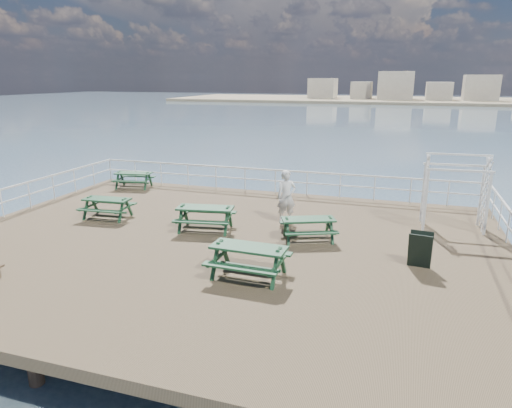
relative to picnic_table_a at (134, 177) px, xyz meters
The scene contains 11 objects.
ground 8.89m from the picnic_table_a, 40.29° to the right, with size 18.00×14.00×0.30m, color brown.
sea_backdrop 129.78m from the picnic_table_a, 81.45° to the left, with size 300.00×300.00×9.20m.
railing 7.41m from the picnic_table_a, 25.30° to the right, with size 17.77×13.76×1.10m.
picnic_table_a is the anchor object (origin of this frame).
picnic_table_b 7.57m from the picnic_table_a, 38.99° to the right, with size 2.15×1.85×0.94m.
picnic_table_c 10.57m from the picnic_table_a, 26.19° to the right, with size 2.11×1.93×0.83m.
picnic_table_d 4.91m from the picnic_table_a, 68.90° to the right, with size 1.85×1.54×0.85m.
picnic_table_e 11.68m from the picnic_table_a, 42.89° to the right, with size 2.04×1.67×0.97m.
trellis_arbor 14.18m from the picnic_table_a, ahead, with size 2.18×1.25×2.64m.
sandwich_board 14.17m from the picnic_table_a, 24.53° to the right, with size 0.68×0.54×1.02m.
person 8.91m from the picnic_table_a, 20.30° to the right, with size 0.71×0.46×1.94m, color silver.
Camera 1 is at (5.44, -12.85, 5.14)m, focal length 32.00 mm.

